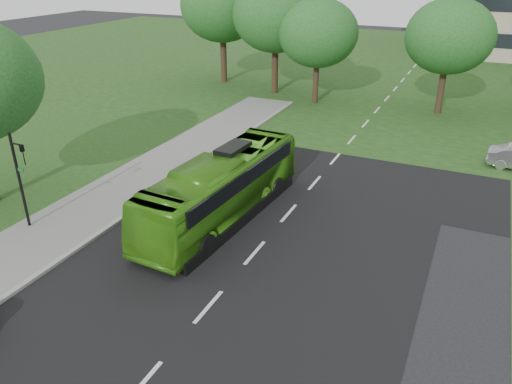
% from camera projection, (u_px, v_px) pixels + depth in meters
% --- Properties ---
extents(ground, '(160.00, 160.00, 0.00)m').
position_uv_depth(ground, '(233.00, 278.00, 19.76)').
color(ground, black).
rests_on(ground, ground).
extents(street_surfaces, '(120.00, 120.00, 0.15)m').
position_uv_depth(street_surfaces, '(363.00, 120.00, 38.55)').
color(street_surfaces, black).
rests_on(street_surfaces, ground).
extents(tree_park_a, '(7.58, 7.58, 10.07)m').
position_uv_depth(tree_park_a, '(276.00, 15.00, 43.46)').
color(tree_park_a, black).
rests_on(tree_park_a, ground).
extents(tree_park_b, '(6.53, 6.53, 8.57)m').
position_uv_depth(tree_park_b, '(318.00, 33.00, 40.78)').
color(tree_park_b, black).
rests_on(tree_park_b, ground).
extents(tree_park_c, '(6.64, 6.64, 8.82)m').
position_uv_depth(tree_park_c, '(450.00, 37.00, 37.74)').
color(tree_park_c, black).
rests_on(tree_park_c, ground).
extents(tree_park_f, '(7.95, 7.95, 10.61)m').
position_uv_depth(tree_park_f, '(222.00, 6.00, 47.25)').
color(tree_park_f, black).
rests_on(tree_park_f, ground).
extents(bus, '(3.33, 11.31, 3.11)m').
position_uv_depth(bus, '(222.00, 188.00, 23.71)').
color(bus, '#449719').
rests_on(bus, ground).
extents(traffic_light, '(0.75, 0.19, 4.68)m').
position_uv_depth(traffic_light, '(21.00, 175.00, 22.14)').
color(traffic_light, black).
rests_on(traffic_light, ground).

